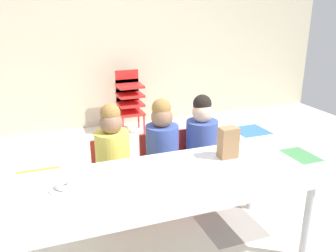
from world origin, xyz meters
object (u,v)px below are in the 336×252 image
Objects in this scene: craft_table at (157,186)px; seated_child_far_right at (201,138)px; paper_plate_near_edge at (64,188)px; kid_chair_red_stack at (129,98)px; paper_bag_brown at (228,143)px; seated_child_middle_seat at (162,144)px; donut_powdered_on_plate at (64,185)px; seated_child_near_camera at (112,151)px.

seated_child_far_right is (0.59, 0.61, 0.02)m from craft_table.
kid_chair_red_stack is at bearing 67.18° from paper_plate_near_edge.
seated_child_far_right is 4.17× the size of paper_bag_brown.
paper_plate_near_edge is at bearing -146.41° from seated_child_middle_seat.
paper_plate_near_edge is (-0.79, -0.53, 0.03)m from seated_child_middle_seat.
kid_chair_red_stack is 7.42× the size of donut_powdered_on_plate.
seated_child_near_camera is at bearing 147.68° from paper_bag_brown.
paper_bag_brown is at bearing 3.44° from donut_powdered_on_plate.
kid_chair_red_stack is at bearing 79.22° from craft_table.
kid_chair_red_stack reaches higher than paper_plate_near_edge.
seated_child_far_right is 0.48m from paper_bag_brown.
craft_table is 18.36× the size of donut_powdered_on_plate.
craft_table is 2.47× the size of kid_chair_red_stack.
donut_powdered_on_plate is (-0.54, 0.09, 0.07)m from craft_table.
craft_table is 2.16× the size of seated_child_far_right.
craft_table is 0.85m from seated_child_far_right.
paper_bag_brown is (0.33, -0.46, 0.14)m from seated_child_middle_seat.
kid_chair_red_stack is (0.23, 1.90, -0.10)m from seated_child_middle_seat.
seated_child_near_camera reaches higher than paper_bag_brown.
seated_child_near_camera is at bearing 180.00° from seated_child_middle_seat.
seated_child_far_right is 1.25m from donut_powdered_on_plate.
seated_child_near_camera is 2.01m from kid_chair_red_stack.
seated_child_middle_seat reaches higher than kid_chair_red_stack.
seated_child_near_camera is 1.00× the size of seated_child_middle_seat.
kid_chair_red_stack and paper_bag_brown have the same top height.
kid_chair_red_stack reaches higher than donut_powdered_on_plate.
donut_powdered_on_plate is at bearing -112.82° from kid_chair_red_stack.
craft_table is 8.99× the size of paper_bag_brown.
seated_child_middle_seat is at bearing 125.63° from paper_bag_brown.
seated_child_middle_seat is (0.25, 0.61, 0.02)m from craft_table.
seated_child_middle_seat is (0.40, 0.00, 0.00)m from seated_child_near_camera.
kid_chair_red_stack is (-0.11, 1.90, -0.10)m from seated_child_far_right.
kid_chair_red_stack is at bearing 92.34° from paper_bag_brown.
seated_child_near_camera is at bearing 53.04° from donut_powdered_on_plate.
paper_plate_near_edge is 1.67× the size of donut_powdered_on_plate.
kid_chair_red_stack is (0.48, 2.52, -0.08)m from craft_table.
seated_child_near_camera reaches higher than paper_plate_near_edge.
seated_child_middle_seat is 4.17× the size of paper_bag_brown.
seated_child_middle_seat is at bearing 33.59° from paper_plate_near_edge.
seated_child_far_right is 1.25m from paper_plate_near_edge.
seated_child_far_right is at bearing 45.83° from craft_table.
paper_plate_near_edge is at bearing 0.00° from donut_powdered_on_plate.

